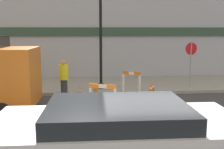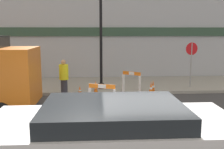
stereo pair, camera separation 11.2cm
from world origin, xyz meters
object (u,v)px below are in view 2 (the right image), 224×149
(parked_car_1, at_px, (113,147))
(stop_sign, at_px, (191,57))
(streetlamp_post, at_px, (101,25))
(person_worker, at_px, (64,77))

(parked_car_1, bearing_deg, stop_sign, 62.35)
(streetlamp_post, relative_size, person_worker, 2.81)
(streetlamp_post, height_order, parked_car_1, streetlamp_post)
(streetlamp_post, xyz_separation_m, person_worker, (-1.64, -1.00, -2.26))
(stop_sign, height_order, person_worker, stop_sign)
(stop_sign, bearing_deg, person_worker, 1.21)
(person_worker, bearing_deg, stop_sign, 27.03)
(stop_sign, xyz_separation_m, parked_car_1, (-4.31, -8.23, -0.63))
(stop_sign, relative_size, person_worker, 1.32)
(stop_sign, bearing_deg, streetlamp_post, -8.01)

